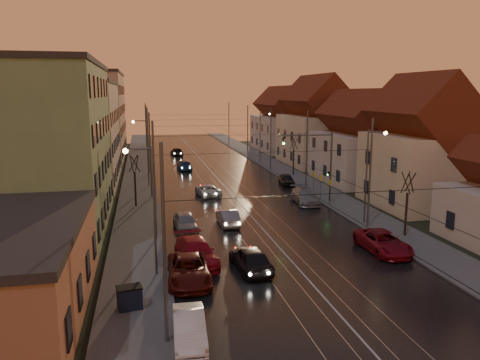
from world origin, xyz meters
TOP-DOWN VIEW (x-y plane):
  - ground at (0.00, 0.00)m, footprint 160.00×160.00m
  - road at (0.00, 40.00)m, footprint 16.00×120.00m
  - sidewalk_left at (-10.00, 40.00)m, footprint 4.00×120.00m
  - sidewalk_right at (10.00, 40.00)m, footprint 4.00×120.00m
  - tram_rail_0 at (-2.20, 40.00)m, footprint 0.06×120.00m
  - tram_rail_1 at (-0.77, 40.00)m, footprint 0.06×120.00m
  - tram_rail_2 at (0.77, 40.00)m, footprint 0.06×120.00m
  - tram_rail_3 at (2.20, 40.00)m, footprint 0.06×120.00m
  - apartment_left_1 at (-17.50, 14.00)m, footprint 10.00×18.00m
  - apartment_left_2 at (-17.50, 34.00)m, footprint 10.00×20.00m
  - apartment_left_3 at (-17.50, 58.00)m, footprint 10.00×24.00m
  - house_right_1 at (17.00, 15.00)m, footprint 8.67×10.20m
  - house_right_2 at (17.00, 28.00)m, footprint 9.18×12.24m
  - house_right_3 at (17.00, 43.00)m, footprint 9.18×14.28m
  - house_right_4 at (17.00, 61.00)m, footprint 9.18×16.32m
  - catenary_pole_l_0 at (-8.60, -6.00)m, footprint 0.16×0.16m
  - catenary_pole_l_1 at (-8.60, 9.00)m, footprint 0.16×0.16m
  - catenary_pole_r_1 at (8.60, 9.00)m, footprint 0.16×0.16m
  - catenary_pole_l_2 at (-8.60, 24.00)m, footprint 0.16×0.16m
  - catenary_pole_r_2 at (8.60, 24.00)m, footprint 0.16×0.16m
  - catenary_pole_l_3 at (-8.60, 39.00)m, footprint 0.16×0.16m
  - catenary_pole_r_3 at (8.60, 39.00)m, footprint 0.16×0.16m
  - catenary_pole_l_4 at (-8.60, 54.00)m, footprint 0.16×0.16m
  - catenary_pole_r_4 at (8.60, 54.00)m, footprint 0.16×0.16m
  - catenary_pole_l_5 at (-8.60, 72.00)m, footprint 0.16×0.16m
  - catenary_pole_r_5 at (8.60, 72.00)m, footprint 0.16×0.16m
  - street_lamp_0 at (-9.10, 2.00)m, footprint 1.75×0.32m
  - street_lamp_1 at (9.10, 10.00)m, footprint 1.75×0.32m
  - street_lamp_2 at (-9.10, 30.00)m, footprint 1.75×0.32m
  - street_lamp_3 at (9.10, 46.00)m, footprint 1.75×0.32m
  - traffic_light_mast at (7.99, 18.00)m, footprint 5.30×0.32m
  - bare_tree_0 at (-10.20, 20.00)m, footprint 1.09×1.09m
  - bare_tree_1 at (10.20, 6.00)m, footprint 1.09×1.09m
  - bare_tree_2 at (10.40, 34.00)m, footprint 1.09×1.09m
  - driving_car_0 at (-3.01, 1.74)m, footprint 2.26×4.79m
  - driving_car_1 at (-2.55, 12.10)m, footprint 1.50×4.16m
  - driving_car_2 at (-2.65, 23.69)m, footprint 2.63×4.72m
  - driving_car_3 at (-3.56, 41.51)m, footprint 2.01×4.71m
  - driving_car_4 at (-3.49, 57.41)m, footprint 2.19×4.42m
  - parked_left_0 at (-7.60, -5.95)m, footprint 1.56×4.06m
  - parked_left_1 at (-6.95, 0.76)m, footprint 2.72×5.46m
  - parked_left_2 at (-6.20, 3.65)m, footprint 2.77×5.61m
  - parked_left_3 at (-6.20, 11.26)m, footprint 1.95×4.35m
  - parked_right_0 at (6.82, 3.21)m, footprint 2.44×5.25m
  - parked_right_1 at (6.47, 18.30)m, footprint 2.49×5.31m
  - parked_right_2 at (7.50, 27.75)m, footprint 2.03×4.07m
  - dumpster at (-10.28, -2.41)m, footprint 1.32×1.00m

SIDE VIEW (x-z plane):
  - ground at x=0.00m, z-range 0.00..0.00m
  - road at x=0.00m, z-range 0.00..0.04m
  - tram_rail_0 at x=-2.20m, z-range 0.04..0.07m
  - tram_rail_1 at x=-0.77m, z-range 0.04..0.07m
  - tram_rail_2 at x=0.77m, z-range 0.04..0.07m
  - tram_rail_3 at x=2.20m, z-range 0.04..0.07m
  - sidewalk_left at x=-10.00m, z-range 0.00..0.15m
  - sidewalk_right at x=10.00m, z-range 0.00..0.15m
  - driving_car_2 at x=-2.65m, z-range 0.00..1.25m
  - parked_left_0 at x=-7.60m, z-range 0.00..1.32m
  - parked_right_2 at x=7.50m, z-range 0.00..1.33m
  - driving_car_3 at x=-3.56m, z-range 0.00..1.36m
  - driving_car_1 at x=-2.55m, z-range 0.00..1.36m
  - dumpster at x=-10.28m, z-range 0.15..1.25m
  - driving_car_4 at x=-3.49m, z-range 0.00..1.45m
  - parked_left_3 at x=-6.20m, z-range 0.00..1.45m
  - parked_right_0 at x=6.82m, z-range 0.00..1.46m
  - parked_left_1 at x=-6.95m, z-range 0.00..1.49m
  - parked_right_1 at x=6.47m, z-range 0.00..1.50m
  - parked_left_2 at x=-6.20m, z-range 0.00..1.57m
  - driving_car_0 at x=-3.01m, z-range 0.00..1.58m
  - bare_tree_0 at x=-10.20m, z-range -0.07..5.04m
  - bare_tree_1 at x=10.20m, z-range -0.07..5.04m
  - bare_tree_2 at x=10.40m, z-range -0.07..5.04m
  - catenary_pole_l_0 at x=-8.60m, z-range 0.00..9.00m
  - catenary_pole_l_1 at x=-8.60m, z-range 0.00..9.00m
  - catenary_pole_r_1 at x=8.60m, z-range 0.00..9.00m
  - catenary_pole_l_2 at x=-8.60m, z-range 0.00..9.00m
  - catenary_pole_r_2 at x=8.60m, z-range 0.00..9.00m
  - catenary_pole_l_3 at x=-8.60m, z-range 0.00..9.00m
  - catenary_pole_r_3 at x=8.60m, z-range 0.00..9.00m
  - catenary_pole_l_4 at x=-8.60m, z-range 0.00..9.00m
  - catenary_pole_r_4 at x=8.60m, z-range 0.00..9.00m
  - catenary_pole_l_5 at x=-8.60m, z-range 0.00..9.00m
  - catenary_pole_r_5 at x=8.60m, z-range 0.00..9.00m
  - traffic_light_mast at x=7.99m, z-range 1.00..8.20m
  - house_right_2 at x=17.00m, z-range 0.04..9.24m
  - street_lamp_0 at x=-9.10m, z-range 0.89..8.89m
  - street_lamp_1 at x=9.10m, z-range 0.89..8.89m
  - street_lamp_2 at x=-9.10m, z-range 0.89..8.89m
  - street_lamp_3 at x=9.10m, z-range 0.89..8.89m
  - house_right_4 at x=17.00m, z-range 0.05..10.05m
  - house_right_1 at x=17.00m, z-range 0.05..10.85m
  - house_right_3 at x=17.00m, z-range 0.05..11.55m
  - apartment_left_2 at x=-17.50m, z-range 0.00..12.00m
  - apartment_left_1 at x=-17.50m, z-range 0.00..13.00m
  - apartment_left_3 at x=-17.50m, z-range 0.00..14.00m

